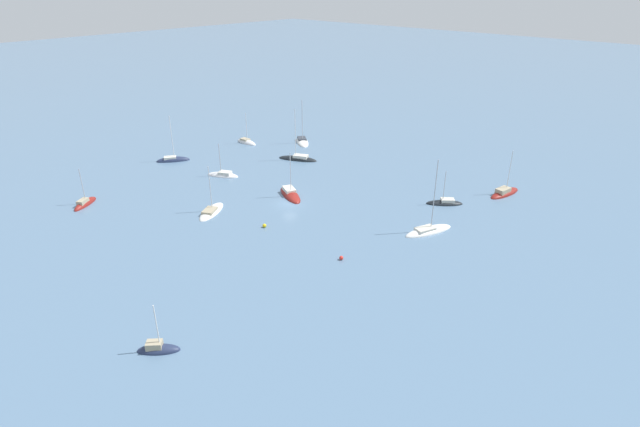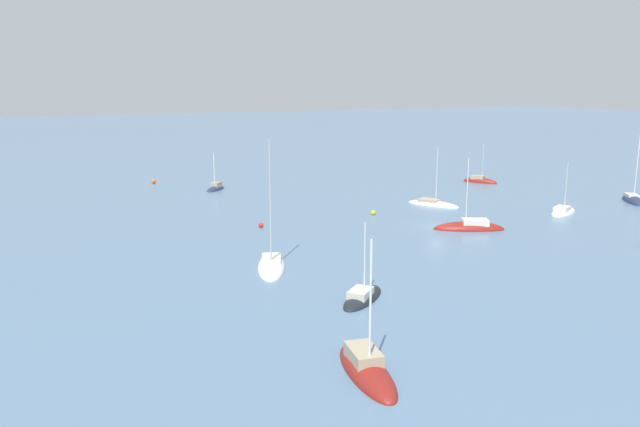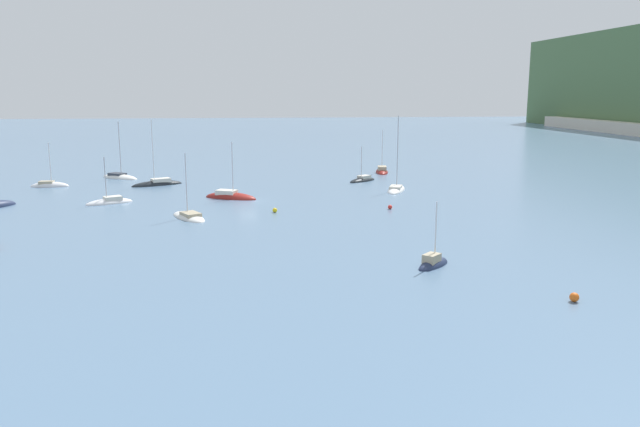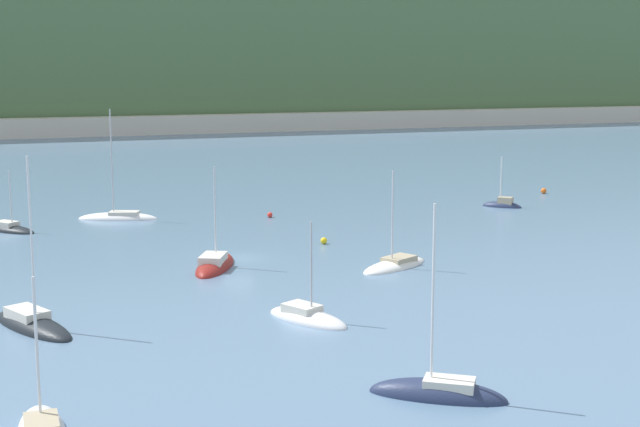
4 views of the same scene
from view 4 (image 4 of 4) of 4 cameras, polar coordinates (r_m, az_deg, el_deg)
name	(u,v)px [view 4 (image 4 of 4)]	position (r m, az deg, el deg)	size (l,w,h in m)	color
ground_plane	(239,259)	(79.86, -5.20, -2.89)	(600.00, 600.00, 0.00)	slate
hillside_ridge	(70,51)	(254.15, -15.70, 9.99)	(451.54, 61.66, 40.99)	#4C6B42
shore_town_strip	(85,127)	(220.42, -14.80, 5.39)	(383.81, 6.00, 4.49)	beige
sailboat_1	(215,266)	(76.57, -6.75, -3.38)	(6.21, 8.84, 9.55)	maroon
sailboat_3	(307,319)	(60.85, -0.82, -6.75)	(5.31, 7.18, 7.57)	silver
sailboat_6	(502,206)	(110.15, 11.60, 0.48)	(4.59, 4.55, 6.79)	#232D4C
sailboat_7	(395,266)	(76.60, 4.82, -3.36)	(8.25, 6.18, 8.97)	white
sailboat_8	(32,326)	(62.09, -17.93, -6.86)	(6.14, 9.19, 12.22)	black
sailboat_9	(10,230)	(97.85, -19.23, -1.02)	(6.00, 6.46, 6.98)	black
sailboat_10	(118,218)	(102.07, -12.78, -0.30)	(9.21, 5.64, 13.02)	white
sailboat_11	(438,396)	(47.82, 7.59, -11.47)	(7.20, 5.93, 11.17)	#232D4C
mooring_buoy_0	(544,191)	(122.75, 14.13, 1.42)	(0.74, 0.74, 0.74)	orange
mooring_buoy_1	(324,241)	(85.84, 0.25, -1.75)	(0.64, 0.64, 0.64)	yellow
mooring_buoy_2	(270,215)	(100.68, -3.22, -0.09)	(0.61, 0.61, 0.61)	red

